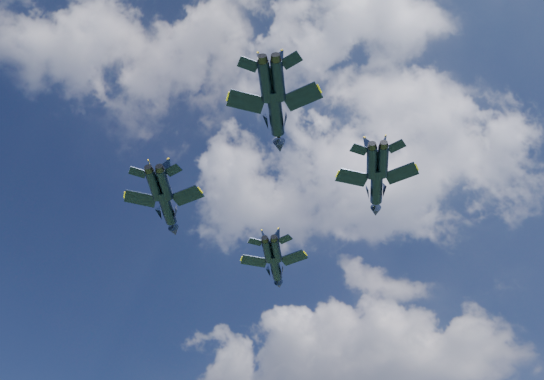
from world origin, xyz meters
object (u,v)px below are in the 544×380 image
Objects in this scene: jet_left at (167,208)px; jet_right at (376,187)px; jet_lead at (276,268)px; jet_slot at (276,115)px.

jet_left is 1.00× the size of jet_right.
jet_right is at bearing -1.58° from jet_left.
jet_lead is at bearing 45.04° from jet_left.
jet_right is 21.20m from jet_slot.
jet_left is 0.99× the size of jet_slot.
jet_slot reaches higher than jet_lead.
jet_right is (20.49, -12.43, 1.48)m from jet_lead.
jet_lead is at bearing 95.61° from jet_slot.
jet_right reaches higher than jet_lead.
jet_right reaches higher than jet_slot.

